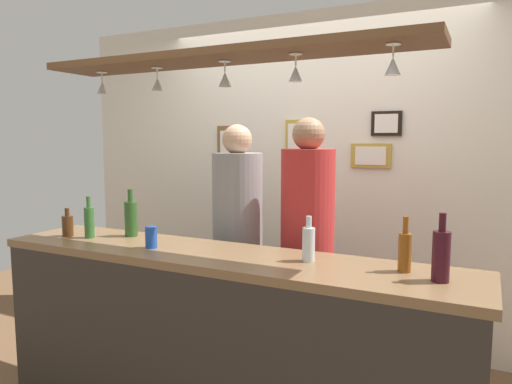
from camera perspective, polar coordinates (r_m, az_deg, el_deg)
back_wall at (r=3.80m, az=6.74°, el=1.78°), size 4.40×0.06×2.60m
bar_counter at (r=2.52m, az=-6.34°, el=-15.27°), size 2.70×0.55×1.00m
overhead_glass_rack at (r=2.55m, az=-4.17°, el=16.13°), size 2.20×0.36×0.04m
hanging_wineglass_far_left at (r=3.09m, az=-18.20°, el=12.04°), size 0.07×0.07×0.13m
hanging_wineglass_left at (r=2.82m, az=-11.91°, el=12.80°), size 0.07×0.07×0.13m
hanging_wineglass_center_left at (r=2.55m, az=-3.79°, el=13.62°), size 0.07×0.07×0.13m
hanging_wineglass_center at (r=2.34m, az=4.84°, el=14.26°), size 0.07×0.07×0.13m
hanging_wineglass_center_right at (r=2.18m, az=16.32°, el=14.60°), size 0.07×0.07×0.13m
person_middle_grey_shirt at (r=3.20m, az=-2.26°, el=-3.95°), size 0.34×0.34×1.70m
person_right_red_shirt at (r=2.99m, az=6.28°, el=-4.27°), size 0.34×0.34×1.74m
bottle_beer_green_import at (r=3.09m, az=-19.63°, el=-3.39°), size 0.06×0.06×0.26m
bottle_wine_dark_red at (r=2.17m, az=21.60°, el=-7.11°), size 0.08×0.08×0.30m
bottle_beer_amber_tall at (r=2.28m, az=17.66°, el=-6.81°), size 0.06×0.06×0.26m
bottle_beer_brown_stubby at (r=3.19m, az=-21.95°, el=-3.77°), size 0.07×0.07×0.18m
bottle_champagne_green at (r=3.06m, az=-14.98°, el=-3.03°), size 0.08×0.08×0.30m
bottle_soda_clear at (r=2.38m, az=6.42°, el=-6.21°), size 0.06×0.06×0.23m
drink_can at (r=2.71m, az=-12.65°, el=-5.41°), size 0.07×0.07×0.12m
picture_frame_crest at (r=3.79m, az=4.92°, el=6.79°), size 0.18×0.02×0.26m
picture_frame_upper_small at (r=3.59m, az=15.59°, el=8.04°), size 0.22×0.02×0.18m
picture_frame_caricature at (r=4.05m, az=-3.09°, el=5.64°), size 0.26×0.02×0.34m
picture_frame_lower_pair at (r=3.62m, az=13.79°, el=4.31°), size 0.30×0.02×0.18m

